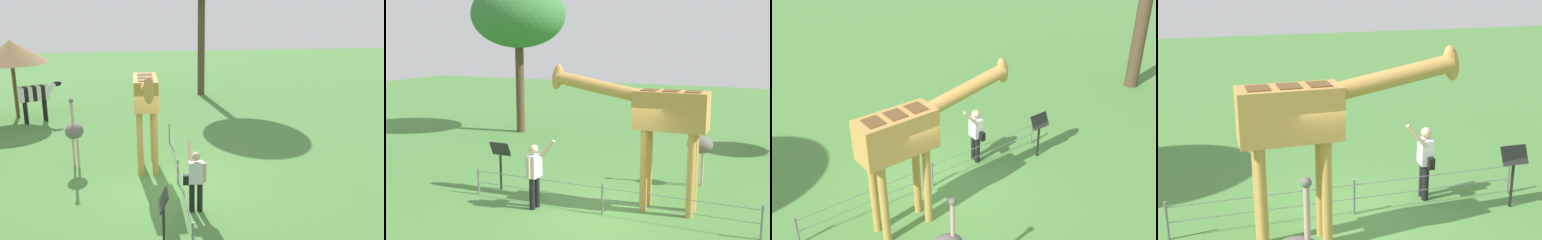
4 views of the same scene
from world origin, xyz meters
The scene contains 5 objects.
ground_plane centered at (0.00, 0.00, 0.00)m, with size 60.00×60.00×0.00m, color #4C843D.
giraffe centered at (-1.01, -0.67, 2.30)m, with size 3.94×0.73×3.45m.
visitor centered at (1.64, 0.46, 0.90)m, with size 0.64×0.59×1.72m.
info_sign centered at (3.18, -0.42, 0.95)m, with size 0.56×0.21×1.32m.
wire_fence centered at (0.00, 0.16, 0.40)m, with size 7.05×0.05×0.75m.
Camera 4 is at (-2.60, -8.41, 4.65)m, focal length 46.41 mm.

